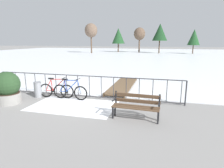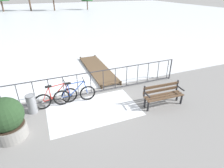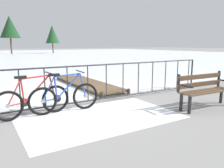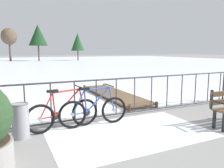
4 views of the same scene
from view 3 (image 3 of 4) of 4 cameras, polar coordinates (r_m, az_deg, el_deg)
ground_plane at (r=6.03m, az=-8.63°, el=-5.40°), size 160.00×160.00×0.00m
snow_patch at (r=5.00m, az=-2.95°, el=-8.56°), size 3.46×2.07×0.01m
railing_fence at (r=5.90m, az=-8.78°, el=-0.16°), size 9.06×0.06×1.07m
bicycle_near_railing at (r=5.26m, az=-19.73°, el=-4.07°), size 1.71×0.52×0.97m
bicycle_second at (r=5.40m, az=-12.09°, el=-3.31°), size 1.71×0.52×0.97m
park_bench at (r=6.15m, az=22.71°, el=-0.88°), size 1.62×0.56×0.89m
wooden_dock at (r=8.68m, az=-6.45°, el=0.28°), size 1.10×4.29×0.20m
tree_west_mid at (r=40.47m, az=-24.90°, el=13.22°), size 3.13×3.13×6.12m
tree_centre at (r=40.94m, az=-15.15°, el=12.27°), size 2.40×2.40×4.86m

